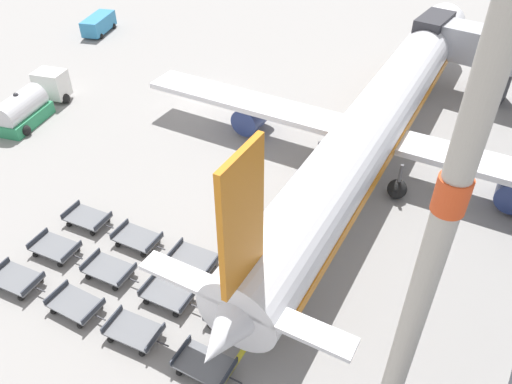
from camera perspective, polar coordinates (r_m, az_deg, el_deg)
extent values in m
plane|color=gray|center=(48.22, -5.59, 11.07)|extent=(500.00, 500.00, 0.00)
cube|color=#A8AAB2|center=(49.90, 26.95, 14.08)|extent=(13.93, 3.73, 2.93)
cube|color=#2D2D33|center=(51.19, 19.41, 16.59)|extent=(2.62, 4.69, 3.51)
cube|color=#38383D|center=(51.05, 25.95, 10.97)|extent=(1.73, 2.82, 3.25)
cylinder|color=white|center=(38.28, 14.08, 8.75)|extent=(6.92, 42.41, 4.18)
sphere|color=white|center=(57.42, 20.69, 17.56)|extent=(3.97, 3.97, 3.97)
cone|color=white|center=(22.92, -2.40, -14.36)|extent=(4.29, 5.26, 3.97)
cube|color=orange|center=(19.47, -1.63, -3.24)|extent=(0.48, 3.14, 6.42)
cube|color=white|center=(22.74, -1.66, -12.36)|extent=(10.71, 1.88, 0.24)
cube|color=white|center=(37.31, 13.09, 6.41)|extent=(38.16, 5.45, 0.44)
cylinder|color=navy|center=(41.50, -0.35, 8.79)|extent=(2.51, 3.47, 2.30)
cube|color=orange|center=(38.63, 13.92, 7.81)|extent=(6.72, 38.20, 0.75)
cylinder|color=#56565B|center=(50.75, 18.25, 12.91)|extent=(0.24, 0.24, 2.04)
sphere|color=black|center=(51.16, 18.02, 11.89)|extent=(1.38, 1.38, 1.38)
cylinder|color=#56565B|center=(35.35, 16.10, 1.64)|extent=(0.24, 0.24, 2.04)
sphere|color=black|center=(35.95, 15.82, 0.34)|extent=(1.38, 1.38, 1.38)
cylinder|color=#56565B|center=(36.59, 7.18, 4.38)|extent=(0.24, 0.24, 2.04)
sphere|color=black|center=(37.17, 7.05, 3.08)|extent=(1.38, 1.38, 1.38)
cube|color=white|center=(49.91, -22.32, 11.37)|extent=(3.10, 2.66, 2.38)
cube|color=#2D8C5B|center=(47.33, -25.04, 7.64)|extent=(3.97, 5.64, 1.07)
cylinder|color=silver|center=(46.85, -25.39, 8.76)|extent=(3.48, 5.27, 2.21)
sphere|color=#333338|center=(46.38, -25.76, 9.93)|extent=(0.44, 0.44, 0.44)
sphere|color=black|center=(49.47, -20.98, 9.96)|extent=(0.90, 0.90, 0.90)
sphere|color=black|center=(50.95, -23.34, 10.17)|extent=(0.90, 0.90, 0.90)
sphere|color=black|center=(45.63, -24.86, 6.43)|extent=(0.90, 0.90, 0.90)
sphere|color=black|center=(47.23, -27.26, 6.74)|extent=(0.90, 0.90, 0.90)
cube|color=teal|center=(64.72, -17.55, 17.88)|extent=(3.68, 5.56, 1.67)
cube|color=#1E232D|center=(62.56, -18.66, 17.26)|extent=(1.65, 0.67, 0.58)
sphere|color=black|center=(64.08, -18.88, 16.64)|extent=(0.60, 0.60, 0.60)
sphere|color=black|center=(63.15, -17.30, 16.65)|extent=(0.60, 0.60, 0.60)
sphere|color=black|center=(66.81, -17.52, 17.77)|extent=(0.60, 0.60, 0.60)
sphere|color=black|center=(65.92, -15.97, 17.79)|extent=(0.60, 0.60, 0.60)
cube|color=slate|center=(31.82, -25.73, -8.90)|extent=(2.99, 2.12, 0.10)
cube|color=#2D333D|center=(30.83, -24.11, -9.53)|extent=(0.32, 1.75, 0.32)
cube|color=#333338|center=(30.83, -23.44, -10.21)|extent=(0.70, 0.16, 0.06)
sphere|color=black|center=(31.20, -25.26, -10.88)|extent=(0.36, 0.36, 0.36)
sphere|color=black|center=(31.75, -23.41, -9.14)|extent=(0.36, 0.36, 0.36)
sphere|color=black|center=(32.98, -25.82, -7.92)|extent=(0.36, 0.36, 0.36)
cube|color=slate|center=(29.26, -19.95, -11.91)|extent=(2.89, 1.95, 0.10)
cube|color=#2D333D|center=(28.35, -18.08, -12.79)|extent=(0.20, 1.76, 0.32)
cube|color=#2D333D|center=(29.91, -21.88, -10.55)|extent=(0.20, 1.76, 0.32)
cube|color=#333338|center=(28.39, -17.37, -13.54)|extent=(0.70, 0.11, 0.06)
sphere|color=black|center=(28.73, -19.43, -14.15)|extent=(0.36, 0.36, 0.36)
sphere|color=black|center=(29.27, -17.41, -12.25)|extent=(0.36, 0.36, 0.36)
sphere|color=black|center=(29.85, -22.13, -12.48)|extent=(0.36, 0.36, 0.36)
sphere|color=black|center=(30.37, -20.13, -10.69)|extent=(0.36, 0.36, 0.36)
cube|color=slate|center=(27.27, -13.79, -15.10)|extent=(2.99, 2.11, 0.10)
cube|color=#2D333D|center=(26.53, -11.42, -15.95)|extent=(0.32, 1.75, 0.32)
cube|color=#2D333D|center=(27.74, -16.17, -13.74)|extent=(0.32, 1.75, 0.32)
cube|color=#333338|center=(26.64, -10.61, -16.68)|extent=(0.70, 0.15, 0.06)
sphere|color=black|center=(26.84, -12.88, -17.49)|extent=(0.36, 0.36, 0.36)
sphere|color=black|center=(27.48, -11.06, -15.24)|extent=(0.36, 0.36, 0.36)
sphere|color=black|center=(27.71, -16.28, -15.84)|extent=(0.36, 0.36, 0.36)
sphere|color=black|center=(28.33, -14.42, -13.72)|extent=(0.36, 0.36, 0.36)
cube|color=slate|center=(25.57, -5.93, -18.95)|extent=(2.92, 1.98, 0.10)
cube|color=#2D333D|center=(24.97, -3.19, -19.97)|extent=(0.23, 1.75, 0.32)
cube|color=#2D333D|center=(25.88, -8.61, -17.43)|extent=(0.23, 1.75, 0.32)
cube|color=#333338|center=(25.15, -2.34, -20.73)|extent=(0.70, 0.12, 0.06)
sphere|color=black|center=(25.91, -3.03, -19.07)|extent=(0.36, 0.36, 0.36)
sphere|color=black|center=(25.92, -8.74, -19.67)|extent=(0.36, 0.36, 0.36)
sphere|color=black|center=(26.54, -6.84, -17.33)|extent=(0.36, 0.36, 0.36)
cube|color=slate|center=(32.86, -21.99, -5.85)|extent=(2.98, 2.10, 0.10)
cube|color=#2D333D|center=(31.90, -20.33, -6.37)|extent=(0.30, 1.75, 0.32)
cube|color=#2D333D|center=(33.57, -23.73, -4.84)|extent=(0.30, 1.75, 0.32)
cube|color=#333338|center=(31.90, -19.68, -7.03)|extent=(0.70, 0.15, 0.06)
sphere|color=black|center=(32.19, -21.46, -7.70)|extent=(0.36, 0.36, 0.36)
sphere|color=black|center=(32.85, -19.75, -6.07)|extent=(0.36, 0.36, 0.36)
sphere|color=black|center=(33.39, -23.89, -6.54)|extent=(0.36, 0.36, 0.36)
sphere|color=black|center=(34.03, -22.19, -5.00)|extent=(0.36, 0.36, 0.36)
cube|color=slate|center=(30.46, -16.47, -8.44)|extent=(2.96, 2.06, 0.10)
cube|color=#2D333D|center=(29.61, -14.51, -9.08)|extent=(0.28, 1.75, 0.32)
cube|color=#2D333D|center=(31.06, -18.46, -7.29)|extent=(0.28, 1.75, 0.32)
cube|color=#333338|center=(29.65, -13.81, -9.78)|extent=(0.70, 0.14, 0.06)
sphere|color=black|center=(29.87, -15.78, -10.49)|extent=(0.36, 0.36, 0.36)
sphere|color=black|center=(30.57, -14.06, -8.67)|extent=(0.36, 0.36, 0.36)
sphere|color=black|center=(30.92, -18.61, -9.15)|extent=(0.36, 0.36, 0.36)
sphere|color=black|center=(31.59, -16.87, -7.42)|extent=(0.36, 0.36, 0.36)
cube|color=slate|center=(28.45, -10.04, -11.36)|extent=(2.95, 2.04, 0.10)
cube|color=#2D333D|center=(27.73, -7.74, -12.10)|extent=(0.27, 1.75, 0.32)
cube|color=#2D333D|center=(28.90, -12.32, -10.10)|extent=(0.27, 1.75, 0.32)
cube|color=#333338|center=(27.83, -6.99, -12.83)|extent=(0.70, 0.13, 0.06)
sphere|color=black|center=(27.96, -9.14, -13.61)|extent=(0.36, 0.36, 0.36)
sphere|color=black|center=(28.70, -7.48, -11.55)|extent=(0.36, 0.36, 0.36)
sphere|color=black|center=(28.81, -12.43, -12.11)|extent=(0.36, 0.36, 0.36)
sphere|color=black|center=(29.53, -10.71, -10.17)|extent=(0.36, 0.36, 0.36)
cube|color=slate|center=(27.08, -2.59, -14.04)|extent=(2.99, 2.12, 0.10)
cube|color=#2D333D|center=(26.55, 0.09, -14.74)|extent=(0.32, 1.75, 0.32)
cube|color=#2D333D|center=(27.34, -5.19, -12.80)|extent=(0.32, 1.75, 0.32)
cube|color=#333338|center=(26.72, 0.88, -15.44)|extent=(0.70, 0.15, 0.06)
sphere|color=black|center=(26.72, -1.37, -16.38)|extent=(0.36, 0.36, 0.36)
sphere|color=black|center=(27.51, 0.02, -14.08)|extent=(0.36, 0.36, 0.36)
sphere|color=black|center=(27.29, -5.18, -14.93)|extent=(0.36, 0.36, 0.36)
sphere|color=black|center=(28.07, -3.69, -12.74)|extent=(0.36, 0.36, 0.36)
cube|color=slate|center=(34.30, -18.73, -2.77)|extent=(2.97, 2.08, 0.10)
cube|color=#2D333D|center=(33.38, -17.07, -3.18)|extent=(0.29, 1.75, 0.32)
cube|color=#2D333D|center=(34.99, -20.45, -1.85)|extent=(0.29, 1.75, 0.32)
cube|color=#333338|center=(33.38, -16.45, -3.80)|extent=(0.70, 0.15, 0.06)
sphere|color=black|center=(33.60, -18.17, -4.48)|extent=(0.36, 0.36, 0.36)
sphere|color=black|center=(34.36, -16.61, -2.98)|extent=(0.36, 0.36, 0.36)
sphere|color=black|center=(34.76, -20.59, -3.47)|extent=(0.36, 0.36, 0.36)
sphere|color=black|center=(35.49, -19.03, -2.05)|extent=(0.36, 0.36, 0.36)
cube|color=slate|center=(31.96, -13.44, -5.09)|extent=(2.94, 2.02, 0.10)
cube|color=#2D333D|center=(31.13, -11.53, -5.62)|extent=(0.25, 1.75, 0.32)
cube|color=#2D333D|center=(32.55, -15.36, -4.04)|extent=(0.25, 1.75, 0.32)
cube|color=#333338|center=(31.16, -10.87, -6.29)|extent=(0.70, 0.13, 0.06)
sphere|color=black|center=(31.32, -12.76, -6.99)|extent=(0.36, 0.36, 0.36)
sphere|color=black|center=(32.11, -11.17, -5.33)|extent=(0.36, 0.36, 0.36)
sphere|color=black|center=(32.35, -15.50, -5.79)|extent=(0.36, 0.36, 0.36)
sphere|color=black|center=(33.11, -13.89, -4.23)|extent=(0.36, 0.36, 0.36)
cube|color=slate|center=(30.09, -7.05, -7.46)|extent=(2.97, 2.07, 0.10)
cube|color=#2D333D|center=(29.41, -4.82, -8.02)|extent=(0.29, 1.75, 0.32)
cube|color=#2D333D|center=(30.52, -9.26, -6.35)|extent=(0.29, 1.75, 0.32)
cube|color=#333338|center=(29.51, -4.12, -8.71)|extent=(0.70, 0.14, 0.06)
sphere|color=black|center=(29.55, -6.12, -9.49)|extent=(0.36, 0.36, 0.36)
sphere|color=black|center=(30.41, -4.69, -7.63)|extent=(0.36, 0.36, 0.36)
sphere|color=black|center=(30.35, -9.32, -8.24)|extent=(0.36, 0.36, 0.36)
sphere|color=black|center=(31.18, -7.82, -6.47)|extent=(0.36, 0.36, 0.36)
cube|color=slate|center=(28.64, -0.06, -10.11)|extent=(3.03, 2.19, 0.10)
cube|color=#2D333D|center=(28.16, 2.51, -10.62)|extent=(0.37, 1.74, 0.32)
cube|color=#2D333D|center=(28.86, -2.56, -9.05)|extent=(0.37, 1.74, 0.32)
cube|color=#333338|center=(28.33, 3.24, -11.28)|extent=(0.70, 0.17, 0.06)
sphere|color=black|center=(28.23, 1.19, -12.23)|extent=(0.36, 0.36, 0.36)
sphere|color=black|center=(29.14, 2.31, -10.13)|extent=(0.36, 0.36, 0.36)
sphere|color=black|center=(28.74, -2.47, -11.05)|extent=(0.36, 0.36, 0.36)
sphere|color=black|center=(29.63, -1.24, -9.04)|extent=(0.36, 0.36, 0.36)
cylinder|color=#D8471E|center=(7.86, 21.47, -0.27)|extent=(0.52, 0.52, 0.60)
cube|color=yellow|center=(32.22, 7.07, -5.03)|extent=(1.92, 24.81, 0.01)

